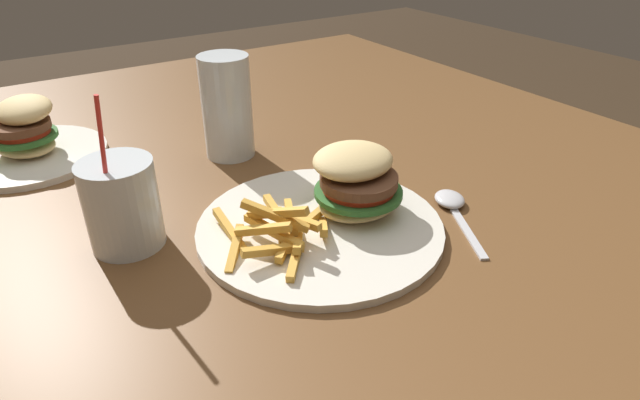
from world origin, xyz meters
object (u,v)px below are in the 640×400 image
spoon (452,203)px  beer_glass (227,110)px  meal_plate_near (334,207)px  juice_glass (123,208)px  meal_plate_far (26,141)px

spoon → beer_glass: bearing=56.4°
meal_plate_near → beer_glass: size_ratio=1.92×
juice_glass → spoon: 0.41m
juice_glass → meal_plate_far: (-0.06, 0.32, -0.02)m
juice_glass → spoon: size_ratio=1.29×
beer_glass → spoon: size_ratio=1.06×
meal_plate_near → spoon: size_ratio=2.04×
meal_plate_near → juice_glass: size_ratio=1.58×
meal_plate_near → beer_glass: bearing=93.8°
beer_glass → meal_plate_far: 0.32m
spoon → meal_plate_far: 0.65m
meal_plate_near → spoon: 0.17m
beer_glass → juice_glass: size_ratio=0.82×
meal_plate_near → meal_plate_far: (-0.29, 0.42, 0.00)m
spoon → meal_plate_far: size_ratio=0.64×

